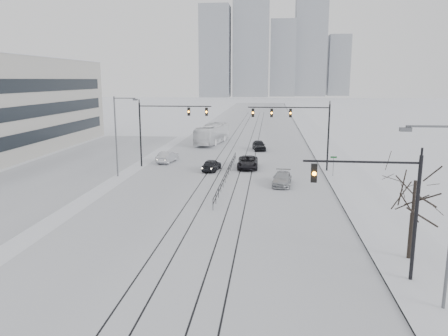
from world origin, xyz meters
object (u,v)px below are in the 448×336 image
at_px(sedan_sb_inner, 212,165).
at_px(bare_tree, 415,189).
at_px(sedan_sb_outer, 167,157).
at_px(box_truck, 212,134).
at_px(sedan_nb_right, 282,179).
at_px(traffic_mast_near, 386,200).
at_px(sedan_nb_front, 248,162).
at_px(sedan_nb_far, 259,145).

bearing_deg(sedan_sb_inner, bare_tree, 129.55).
bearing_deg(sedan_sb_outer, box_truck, -92.42).
distance_m(bare_tree, sedan_sb_inner, 29.75).
xyz_separation_m(bare_tree, sedan_nb_right, (-7.20, 18.60, -3.82)).
relative_size(traffic_mast_near, bare_tree, 1.15).
distance_m(sedan_nb_front, box_truck, 21.75).
xyz_separation_m(bare_tree, box_truck, (-18.35, 47.60, -2.85)).
distance_m(traffic_mast_near, sedan_sb_inner, 31.25).
distance_m(sedan_nb_front, sedan_nb_right, 9.38).
height_order(sedan_nb_right, box_truck, box_truck).
xyz_separation_m(traffic_mast_near, sedan_nb_front, (-8.79, 30.08, -3.82)).
height_order(sedan_sb_outer, sedan_nb_far, sedan_nb_far).
bearing_deg(box_truck, sedan_nb_right, 121.21).
relative_size(sedan_nb_right, box_truck, 0.39).
xyz_separation_m(sedan_sb_inner, sedan_nb_right, (8.28, -6.52, -0.04)).
relative_size(bare_tree, sedan_sb_inner, 1.48).
xyz_separation_m(sedan_nb_front, sedan_nb_right, (4.00, -8.48, -0.07)).
distance_m(sedan_sb_inner, sedan_nb_far, 17.10).
height_order(traffic_mast_near, sedan_nb_far, traffic_mast_near).
height_order(bare_tree, sedan_nb_front, bare_tree).
bearing_deg(bare_tree, sedan_nb_far, 103.83).
bearing_deg(traffic_mast_near, sedan_nb_right, 102.49).
bearing_deg(traffic_mast_near, sedan_sb_inner, 114.91).
xyz_separation_m(traffic_mast_near, sedan_sb_inner, (-13.06, 28.12, -3.86)).
height_order(sedan_sb_outer, box_truck, box_truck).
xyz_separation_m(sedan_nb_far, box_truck, (-8.16, 6.21, 0.88)).
bearing_deg(sedan_nb_front, sedan_sb_outer, 164.46).
bearing_deg(sedan_sb_inner, box_truck, -74.79).
height_order(sedan_nb_front, sedan_nb_far, sedan_nb_far).
relative_size(sedan_sb_inner, sedan_nb_far, 0.93).
xyz_separation_m(sedan_sb_outer, sedan_nb_front, (10.79, -2.75, 0.01)).
relative_size(sedan_sb_inner, sedan_nb_front, 0.77).
bearing_deg(sedan_nb_front, traffic_mast_near, -74.97).
distance_m(sedan_nb_right, sedan_nb_far, 22.99).
relative_size(sedan_sb_outer, box_truck, 0.38).
bearing_deg(sedan_sb_inner, traffic_mast_near, 122.83).
bearing_deg(sedan_nb_right, traffic_mast_near, -72.46).
bearing_deg(traffic_mast_near, bare_tree, 51.24).
relative_size(sedan_sb_inner, box_truck, 0.35).
xyz_separation_m(bare_tree, sedan_nb_front, (-11.20, 27.08, -3.75)).
height_order(sedan_nb_front, box_truck, box_truck).
height_order(traffic_mast_near, sedan_nb_front, traffic_mast_near).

